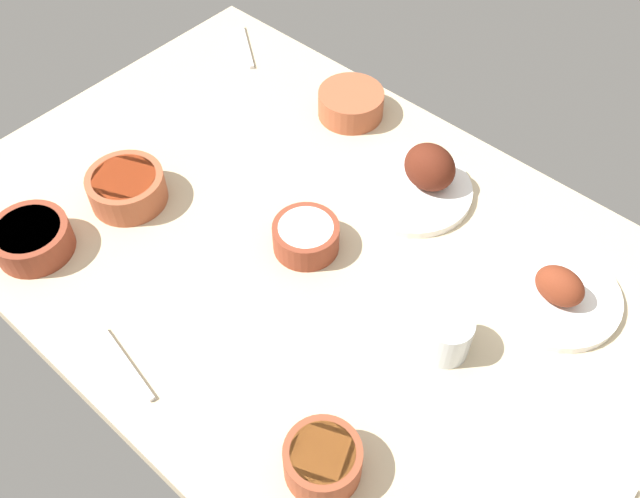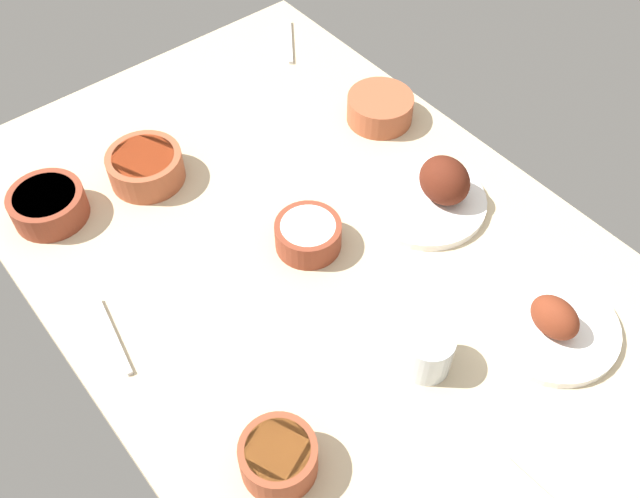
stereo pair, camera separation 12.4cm
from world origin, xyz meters
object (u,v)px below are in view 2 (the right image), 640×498
object	(u,v)px
fork_loose	(114,336)
spoon_loose	(290,42)
bowl_sauce	(146,166)
water_tumbler	(428,352)
bowl_potatoes	(380,107)
plate_far_side	(434,191)
bowl_soup	(278,457)
bowl_cream	(310,233)
plate_center_main	(552,323)
bowl_onions	(48,204)

from	to	relation	value
fork_loose	spoon_loose	xyz separation A→B (cm)	(46.33, -72.19, 0.00)
bowl_sauce	water_tumbler	xyz separation A→B (cm)	(-64.22, -13.05, 0.50)
water_tumbler	bowl_potatoes	bearing A→B (deg)	-35.03
plate_far_side	water_tumbler	bearing A→B (deg)	133.48
plate_far_side	spoon_loose	xyz separation A→B (cm)	(57.90, -10.36, -2.76)
bowl_soup	spoon_loose	xyz separation A→B (cm)	(80.96, -64.21, -3.01)
bowl_cream	fork_loose	size ratio (longest dim) A/B	0.75
plate_far_side	plate_center_main	bearing A→B (deg)	171.11
bowl_potatoes	fork_loose	size ratio (longest dim) A/B	0.86
plate_center_main	bowl_cream	size ratio (longest dim) A/B	1.86
bowl_potatoes	spoon_loose	distance (cm)	33.68
bowl_cream	bowl_onions	xyz separation A→B (cm)	(35.99, 33.31, 0.15)
bowl_soup	spoon_loose	size ratio (longest dim) A/B	0.68
plate_center_main	spoon_loose	bearing A→B (deg)	-9.69
plate_center_main	fork_loose	world-z (taller)	plate_center_main
bowl_cream	fork_loose	bearing A→B (deg)	82.70
bowl_soup	bowl_onions	bearing A→B (deg)	3.37
bowl_soup	bowl_onions	size ratio (longest dim) A/B	0.81
plate_far_side	bowl_onions	distance (cm)	71.86
bowl_onions	spoon_loose	size ratio (longest dim) A/B	0.84
plate_center_main	bowl_potatoes	world-z (taller)	plate_center_main
bowl_potatoes	water_tumbler	size ratio (longest dim) A/B	1.75
plate_center_main	bowl_onions	world-z (taller)	plate_center_main
plate_far_side	bowl_sauce	size ratio (longest dim) A/B	1.62
bowl_sauce	spoon_loose	world-z (taller)	bowl_sauce
bowl_potatoes	fork_loose	xyz separation A→B (cm)	(-12.81, 70.33, -2.72)
bowl_potatoes	water_tumbler	world-z (taller)	water_tumbler
plate_far_side	bowl_soup	world-z (taller)	plate_far_side
fork_loose	spoon_loose	world-z (taller)	same
spoon_loose	water_tumbler	bearing A→B (deg)	-167.74
plate_far_side	spoon_loose	distance (cm)	58.89
plate_center_main	water_tumbler	size ratio (longest dim) A/B	2.82
plate_far_side	bowl_soup	size ratio (longest dim) A/B	2.09
bowl_sauce	bowl_onions	bearing A→B (deg)	81.42
bowl_soup	water_tumbler	distance (cm)	28.24
plate_center_main	bowl_potatoes	xyz separation A→B (cm)	(57.06, -13.61, 1.13)
bowl_soup	spoon_loose	world-z (taller)	bowl_soup
spoon_loose	bowl_cream	bearing A→B (deg)	-178.33
bowl_cream	water_tumbler	distance (cm)	31.14
bowl_sauce	bowl_soup	world-z (taller)	bowl_soup
plate_center_main	bowl_onions	bearing A→B (deg)	34.90
plate_far_side	bowl_sauce	world-z (taller)	plate_far_side
plate_center_main	water_tumbler	bearing A→B (deg)	67.89
bowl_soup	fork_loose	world-z (taller)	bowl_soup
plate_far_side	bowl_soup	distance (cm)	58.58
water_tumbler	fork_loose	distance (cm)	51.08
plate_center_main	fork_loose	distance (cm)	71.95
bowl_onions	water_tumbler	bearing A→B (deg)	-154.44
bowl_cream	water_tumbler	xyz separation A→B (cm)	(-31.11, 1.22, 0.88)
bowl_sauce	plate_center_main	bearing A→B (deg)	-155.16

